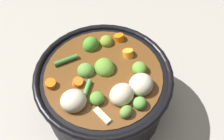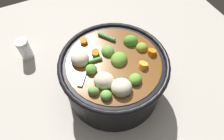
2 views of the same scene
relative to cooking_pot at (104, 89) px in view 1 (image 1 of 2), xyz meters
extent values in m
plane|color=#9E998E|center=(0.00, 0.00, -0.07)|extent=(1.10, 1.10, 0.00)
cylinder|color=black|center=(0.00, 0.00, -0.01)|extent=(0.28, 0.28, 0.13)
torus|color=black|center=(0.00, 0.00, 0.06)|extent=(0.29, 0.29, 0.01)
cylinder|color=brown|center=(0.00, 0.00, 0.00)|extent=(0.25, 0.25, 0.13)
ellipsoid|color=#5B8E3A|center=(0.04, 0.00, 0.06)|extent=(0.04, 0.04, 0.03)
ellipsoid|color=#5B9840|center=(-0.08, 0.06, 0.07)|extent=(0.04, 0.04, 0.02)
ellipsoid|color=olive|center=(0.01, -0.09, 0.06)|extent=(0.03, 0.04, 0.03)
ellipsoid|color=#5B9631|center=(-0.07, -0.02, 0.07)|extent=(0.04, 0.04, 0.03)
ellipsoid|color=#5C902E|center=(0.00, -0.02, 0.06)|extent=(0.06, 0.06, 0.04)
ellipsoid|color=olive|center=(-0.06, 0.08, 0.06)|extent=(0.03, 0.04, 0.02)
ellipsoid|color=#448B28|center=(0.04, -0.07, 0.06)|extent=(0.05, 0.05, 0.04)
ellipsoid|color=#528E30|center=(0.00, 0.06, 0.07)|extent=(0.03, 0.03, 0.02)
cylinder|color=orange|center=(-0.04, -0.06, 0.06)|extent=(0.04, 0.04, 0.03)
cylinder|color=orange|center=(0.10, 0.04, 0.06)|extent=(0.03, 0.03, 0.02)
cylinder|color=orange|center=(0.05, 0.03, 0.06)|extent=(0.03, 0.02, 0.02)
cylinder|color=orange|center=(-0.02, -0.10, 0.06)|extent=(0.03, 0.03, 0.02)
ellipsoid|color=beige|center=(-0.04, 0.05, 0.07)|extent=(0.07, 0.07, 0.04)
ellipsoid|color=beige|center=(-0.08, 0.02, 0.07)|extent=(0.07, 0.07, 0.04)
ellipsoid|color=beige|center=(0.04, 0.08, 0.07)|extent=(0.06, 0.06, 0.04)
cylinder|color=#468D40|center=(0.02, 0.04, 0.06)|extent=(0.01, 0.04, 0.01)
cylinder|color=#397738|center=(0.09, -0.02, 0.06)|extent=(0.05, 0.04, 0.01)
cube|color=beige|center=(-0.02, 0.09, 0.06)|extent=(0.04, 0.03, 0.01)
camera|label=1|loc=(-0.07, 0.29, 0.48)|focal=39.56mm
camera|label=2|loc=(-0.28, 0.14, 0.48)|focal=32.86mm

